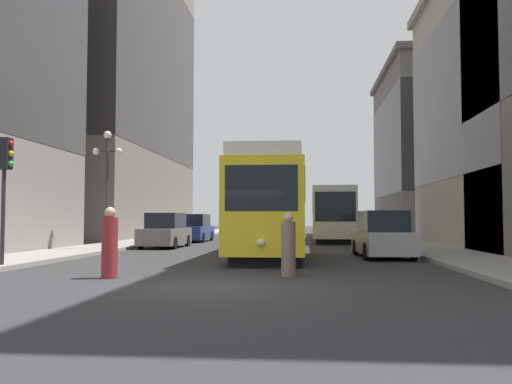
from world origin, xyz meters
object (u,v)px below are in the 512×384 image
object	(u,v)px
lamp_post_left_near	(107,171)
transit_bus	(333,212)
traffic_light_near_left	(5,167)
parked_car_right_far	(383,236)
parked_car_left_mid	(166,232)
streetcar	(274,205)
pedestrian_crossing_far	(110,245)
pedestrian_crossing_near	(288,247)
parked_car_left_near	(195,229)

from	to	relation	value
lamp_post_left_near	transit_bus	bearing A→B (deg)	48.53
traffic_light_near_left	parked_car_right_far	bearing A→B (deg)	26.67
parked_car_left_mid	lamp_post_left_near	distance (m)	4.88
streetcar	traffic_light_near_left	distance (m)	10.78
pedestrian_crossing_far	parked_car_right_far	bearing A→B (deg)	-100.83
transit_bus	traffic_light_near_left	size ratio (longest dim) A/B	3.22
traffic_light_near_left	parked_car_left_mid	bearing A→B (deg)	82.19
lamp_post_left_near	pedestrian_crossing_near	bearing A→B (deg)	-48.64
parked_car_right_far	streetcar	bearing A→B (deg)	-21.73
lamp_post_left_near	pedestrian_crossing_far	bearing A→B (deg)	-68.60
pedestrian_crossing_near	streetcar	bearing A→B (deg)	53.54
pedestrian_crossing_near	lamp_post_left_near	size ratio (longest dim) A/B	0.31
lamp_post_left_near	streetcar	bearing A→B (deg)	-9.36
parked_car_left_near	pedestrian_crossing_near	distance (m)	21.92
streetcar	traffic_light_near_left	world-z (taller)	traffic_light_near_left
transit_bus	traffic_light_near_left	distance (m)	24.04
transit_bus	pedestrian_crossing_far	bearing A→B (deg)	-104.75
lamp_post_left_near	parked_car_left_mid	bearing A→B (deg)	61.07
parked_car_left_mid	parked_car_right_far	world-z (taller)	same
pedestrian_crossing_near	pedestrian_crossing_far	xyz separation A→B (m)	(-4.53, -0.81, 0.06)
transit_bus	parked_car_right_far	size ratio (longest dim) A/B	2.64
parked_car_left_mid	lamp_post_left_near	world-z (taller)	lamp_post_left_near
parked_car_left_mid	pedestrian_crossing_near	distance (m)	15.00
traffic_light_near_left	lamp_post_left_near	size ratio (longest dim) A/B	0.69
streetcar	traffic_light_near_left	bearing A→B (deg)	-135.35
streetcar	pedestrian_crossing_far	size ratio (longest dim) A/B	7.48
parked_car_right_far	lamp_post_left_near	bearing A→B (deg)	-15.44
parked_car_left_near	parked_car_left_mid	world-z (taller)	same
parked_car_left_near	traffic_light_near_left	world-z (taller)	traffic_light_near_left
pedestrian_crossing_near	pedestrian_crossing_far	bearing A→B (deg)	148.00
pedestrian_crossing_far	traffic_light_near_left	bearing A→B (deg)	8.99
lamp_post_left_near	traffic_light_near_left	bearing A→B (deg)	-88.59
parked_car_right_far	pedestrian_crossing_far	xyz separation A→B (m)	(-7.99, -7.91, -0.00)
transit_bus	parked_car_right_far	world-z (taller)	transit_bus
transit_bus	pedestrian_crossing_near	size ratio (longest dim) A/B	7.27
pedestrian_crossing_far	traffic_light_near_left	size ratio (longest dim) A/B	0.48
streetcar	transit_bus	world-z (taller)	streetcar
parked_car_right_far	traffic_light_near_left	distance (m)	13.59
transit_bus	lamp_post_left_near	bearing A→B (deg)	-129.69
transit_bus	parked_car_left_near	world-z (taller)	transit_bus
parked_car_right_far	pedestrian_crossing_near	xyz separation A→B (m)	(-3.47, -7.11, -0.06)
streetcar	traffic_light_near_left	size ratio (longest dim) A/B	3.58
transit_bus	pedestrian_crossing_far	size ratio (longest dim) A/B	6.73
transit_bus	streetcar	bearing A→B (deg)	-101.38
streetcar	traffic_light_near_left	xyz separation A→B (m)	(-7.65, -7.53, 0.96)
transit_bus	pedestrian_crossing_near	xyz separation A→B (m)	(-2.39, -22.49, -1.17)
transit_bus	pedestrian_crossing_far	distance (m)	24.33
pedestrian_crossing_near	pedestrian_crossing_far	size ratio (longest dim) A/B	0.93
transit_bus	parked_car_left_mid	xyz separation A→B (m)	(-9.21, -9.14, -1.10)
parked_car_left_near	lamp_post_left_near	size ratio (longest dim) A/B	0.91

